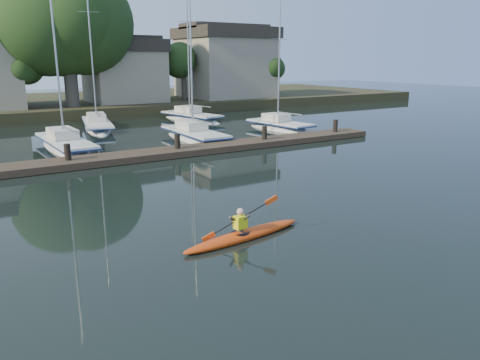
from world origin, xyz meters
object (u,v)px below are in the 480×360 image
sailboat_4 (279,132)px  kayak (243,233)px  sailboat_3 (195,142)px  dock (126,157)px  sailboat_6 (98,131)px  sailboat_2 (66,152)px  sailboat_7 (191,122)px

sailboat_4 → kayak: bearing=-136.4°
sailboat_3 → sailboat_4: size_ratio=1.12×
dock → sailboat_6: (1.96, 12.94, -0.38)m
kayak → sailboat_2: size_ratio=0.30×
sailboat_7 → sailboat_2: bearing=-157.9°
sailboat_3 → sailboat_7: (4.38, 9.46, 0.00)m
dock → sailboat_2: 5.62m
dock → sailboat_2: bearing=111.5°
dock → sailboat_2: size_ratio=2.29×
kayak → dock: 12.85m
sailboat_3 → kayak: bearing=-111.3°
sailboat_4 → sailboat_3: bearing=178.3°
sailboat_6 → sailboat_7: sailboat_6 is taller
sailboat_2 → sailboat_7: 15.10m
dock → sailboat_4: 14.67m
sailboat_4 → sailboat_7: size_ratio=0.91×
dock → sailboat_4: sailboat_4 is taller
kayak → dock: bearing=80.1°
kayak → sailboat_2: bearing=87.4°
sailboat_2 → sailboat_6: size_ratio=0.99×
sailboat_6 → sailboat_2: bearing=-106.7°
kayak → sailboat_3: sailboat_3 is taller
sailboat_3 → sailboat_4: bearing=6.0°
dock → sailboat_7: size_ratio=2.63×
sailboat_2 → sailboat_3: (8.17, -1.05, -0.01)m
sailboat_7 → sailboat_3: bearing=-126.6°
sailboat_7 → sailboat_4: bearing=-80.9°
sailboat_2 → sailboat_3: 8.24m
dock → sailboat_2: (-2.05, 5.22, -0.39)m
sailboat_4 → sailboat_7: bearing=103.5°
sailboat_3 → sailboat_4: sailboat_3 is taller
sailboat_3 → sailboat_4: (7.69, 0.76, 0.01)m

